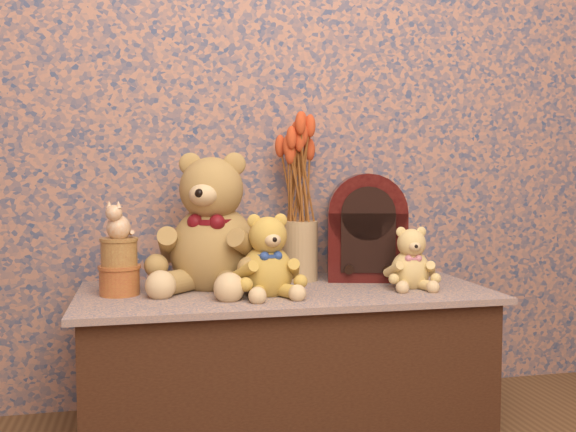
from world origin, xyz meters
name	(u,v)px	position (x,y,z in m)	size (l,w,h in m)	color
display_shelf	(285,358)	(0.00, 1.21, 0.23)	(1.30, 0.60, 0.45)	#36486F
teddy_large	(214,216)	(-0.22, 1.29, 0.69)	(0.37, 0.44, 0.47)	olive
teddy_medium	(267,251)	(-0.07, 1.13, 0.59)	(0.21, 0.25, 0.27)	gold
teddy_small	(410,255)	(0.41, 1.15, 0.56)	(0.17, 0.20, 0.21)	#D8BF66
cathedral_radio	(366,226)	(0.32, 1.35, 0.64)	(0.27, 0.19, 0.37)	#380A0A
ceramic_vase	(300,251)	(0.09, 1.37, 0.56)	(0.12, 0.12, 0.21)	tan
dried_stalks	(300,167)	(0.09, 1.37, 0.85)	(0.20, 0.20, 0.38)	#CE4621
biscuit_tin_lower	(120,281)	(-0.52, 1.23, 0.50)	(0.12, 0.12, 0.09)	#BC8837
biscuit_tin_upper	(119,253)	(-0.52, 1.23, 0.58)	(0.11, 0.11, 0.08)	tan
cat_figurine	(118,220)	(-0.52, 1.23, 0.69)	(0.09, 0.10, 0.12)	silver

